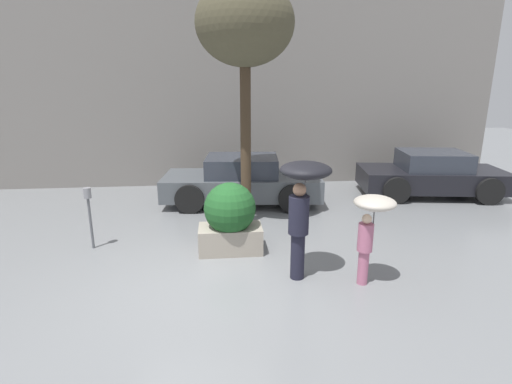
# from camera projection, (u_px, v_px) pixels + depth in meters

# --- Properties ---
(ground_plane) EXTENTS (40.00, 40.00, 0.00)m
(ground_plane) POSITION_uv_depth(u_px,v_px,m) (201.00, 283.00, 6.45)
(ground_plane) COLOR slate
(building_facade) EXTENTS (18.00, 0.30, 6.00)m
(building_facade) POSITION_uv_depth(u_px,v_px,m) (205.00, 86.00, 11.86)
(building_facade) COLOR gray
(building_facade) RESTS_ON ground
(planter_box) EXTENTS (1.19, 0.97, 1.34)m
(planter_box) POSITION_uv_depth(u_px,v_px,m) (230.00, 217.00, 7.47)
(planter_box) COLOR #9E9384
(planter_box) RESTS_ON ground
(person_adult) EXTENTS (0.82, 0.82, 1.93)m
(person_adult) POSITION_uv_depth(u_px,v_px,m) (303.00, 193.00, 6.29)
(person_adult) COLOR #1E1E2D
(person_adult) RESTS_ON ground
(person_child) EXTENTS (0.64, 0.64, 1.46)m
(person_child) POSITION_uv_depth(u_px,v_px,m) (371.00, 218.00, 6.14)
(person_child) COLOR #B76684
(person_child) RESTS_ON ground
(parked_car_near) EXTENTS (4.21, 2.19, 1.25)m
(parked_car_near) POSITION_uv_depth(u_px,v_px,m) (242.00, 181.00, 10.52)
(parked_car_near) COLOR #4C5156
(parked_car_near) RESTS_ON ground
(parked_car_far) EXTENTS (4.08, 2.32, 1.25)m
(parked_car_far) POSITION_uv_depth(u_px,v_px,m) (431.00, 175.00, 11.22)
(parked_car_far) COLOR black
(parked_car_far) RESTS_ON ground
(street_tree) EXTENTS (2.02, 2.02, 5.13)m
(street_tree) POSITION_uv_depth(u_px,v_px,m) (245.00, 27.00, 8.07)
(street_tree) COLOR #423323
(street_tree) RESTS_ON ground
(parking_meter) EXTENTS (0.14, 0.14, 1.22)m
(parking_meter) POSITION_uv_depth(u_px,v_px,m) (89.00, 205.00, 7.55)
(parking_meter) COLOR #595B60
(parking_meter) RESTS_ON ground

